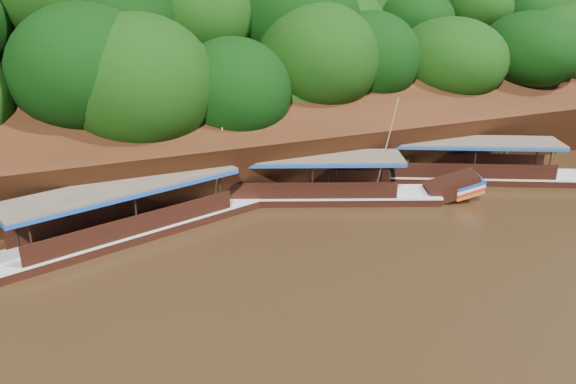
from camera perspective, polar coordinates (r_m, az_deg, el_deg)
name	(u,v)px	position (r m, az deg, el deg)	size (l,w,h in m)	color
ground	(419,257)	(26.25, 13.17, -6.49)	(160.00, 160.00, 0.00)	black
riverbank	(245,117)	(44.74, -4.40, 7.56)	(120.00, 30.06, 19.40)	black
boat_0	(496,172)	(37.65, 20.37, 1.91)	(15.34, 9.37, 6.38)	black
boat_1	(339,190)	(32.22, 5.20, 0.18)	(14.96, 8.06, 6.69)	black
boat_2	(161,216)	(29.17, -12.82, -2.40)	(17.13, 6.96, 5.81)	black
reeds	(276,184)	(32.17, -1.20, 0.79)	(49.13, 2.41, 2.06)	#245916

